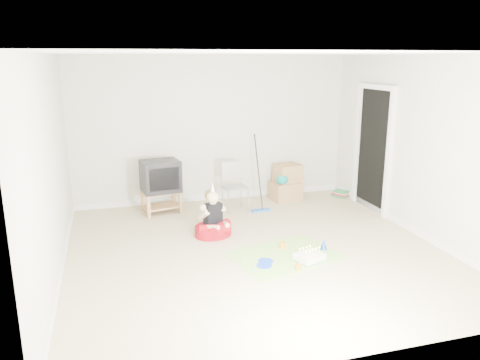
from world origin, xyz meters
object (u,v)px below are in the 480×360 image
object	(u,v)px
birthday_cake	(309,257)
seated_woman	(213,224)
tv_stand	(162,200)
cardboard_boxes	(286,183)
crt_tv	(160,176)
folding_chair	(235,187)

from	to	relation	value
birthday_cake	seated_woman	bearing A→B (deg)	129.25
tv_stand	seated_woman	world-z (taller)	seated_woman
tv_stand	cardboard_boxes	bearing A→B (deg)	3.46
tv_stand	crt_tv	world-z (taller)	crt_tv
crt_tv	tv_stand	bearing A→B (deg)	108.37
seated_woman	crt_tv	bearing A→B (deg)	115.84
tv_stand	birthday_cake	bearing A→B (deg)	-57.03
tv_stand	folding_chair	bearing A→B (deg)	-10.22
seated_woman	folding_chair	bearing A→B (deg)	58.95
seated_woman	birthday_cake	size ratio (longest dim) A/B	1.93
tv_stand	cardboard_boxes	xyz separation A→B (m)	(2.31, 0.14, 0.08)
cardboard_boxes	seated_woman	size ratio (longest dim) A/B	0.81
tv_stand	birthday_cake	world-z (taller)	tv_stand
folding_chair	cardboard_boxes	world-z (taller)	folding_chair
cardboard_boxes	tv_stand	bearing A→B (deg)	-176.54
birthday_cake	folding_chair	bearing A→B (deg)	99.51
folding_chair	seated_woman	xyz separation A→B (m)	(-0.62, -1.03, -0.24)
crt_tv	folding_chair	xyz separation A→B (m)	(1.23, -0.22, -0.23)
cardboard_boxes	birthday_cake	bearing A→B (deg)	-104.99
tv_stand	folding_chair	size ratio (longest dim) A/B	0.80
crt_tv	seated_woman	xyz separation A→B (m)	(0.61, -1.25, -0.47)
folding_chair	birthday_cake	world-z (taller)	folding_chair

